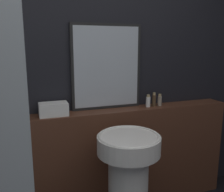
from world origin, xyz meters
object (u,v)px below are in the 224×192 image
at_px(shampoo_bottle, 148,101).
at_px(mirror, 107,67).
at_px(pedestal_sink, 128,182).
at_px(towel_stack, 53,109).
at_px(lotion_bottle, 160,100).
at_px(conditioner_bottle, 154,100).

bearing_deg(shampoo_bottle, mirror, 167.95).
distance_m(pedestal_sink, towel_stack, 0.85).
height_order(pedestal_sink, lotion_bottle, lotion_bottle).
bearing_deg(lotion_bottle, conditioner_bottle, 180.00).
bearing_deg(pedestal_sink, lotion_bottle, 41.77).
bearing_deg(conditioner_bottle, towel_stack, 180.00).
bearing_deg(conditioner_bottle, lotion_bottle, -0.00).
xyz_separation_m(towel_stack, conditioner_bottle, (0.96, 0.00, 0.01)).
height_order(pedestal_sink, conditioner_bottle, conditioner_bottle).
bearing_deg(pedestal_sink, shampoo_bottle, 49.51).
bearing_deg(lotion_bottle, pedestal_sink, -138.23).
bearing_deg(conditioner_bottle, shampoo_bottle, 180.00).
bearing_deg(towel_stack, shampoo_bottle, 0.00).
bearing_deg(shampoo_bottle, lotion_bottle, -0.00).
relative_size(mirror, towel_stack, 3.24).
xyz_separation_m(mirror, shampoo_bottle, (0.39, -0.08, -0.33)).
height_order(mirror, lotion_bottle, mirror).
distance_m(pedestal_sink, lotion_bottle, 0.88).
height_order(pedestal_sink, mirror, mirror).
relative_size(mirror, conditioner_bottle, 5.71).
relative_size(pedestal_sink, mirror, 1.20).
bearing_deg(mirror, conditioner_bottle, -10.40).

